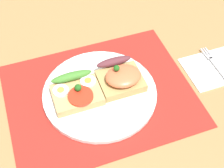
% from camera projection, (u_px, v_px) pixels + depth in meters
% --- Properties ---
extents(ground_plane, '(1.20, 0.90, 0.03)m').
position_uv_depth(ground_plane, '(100.00, 99.00, 0.77)').
color(ground_plane, olive).
extents(placemat, '(0.42, 0.34, 0.00)m').
position_uv_depth(placemat, '(100.00, 95.00, 0.75)').
color(placemat, maroon).
rests_on(placemat, ground_plane).
extents(plate, '(0.26, 0.26, 0.01)m').
position_uv_depth(plate, '(100.00, 93.00, 0.75)').
color(plate, white).
rests_on(plate, placemat).
extents(sandwich_egg_tomato, '(0.11, 0.10, 0.04)m').
position_uv_depth(sandwich_egg_tomato, '(77.00, 93.00, 0.72)').
color(sandwich_egg_tomato, tan).
rests_on(sandwich_egg_tomato, plate).
extents(sandwich_salmon, '(0.10, 0.10, 0.06)m').
position_uv_depth(sandwich_salmon, '(121.00, 76.00, 0.75)').
color(sandwich_salmon, '#A58C51').
rests_on(sandwich_salmon, plate).
extents(napkin, '(0.15, 0.11, 0.01)m').
position_uv_depth(napkin, '(215.00, 68.00, 0.81)').
color(napkin, white).
rests_on(napkin, ground_plane).
extents(fork, '(0.02, 0.14, 0.00)m').
position_uv_depth(fork, '(216.00, 65.00, 0.81)').
color(fork, '#B7B7BC').
rests_on(fork, napkin).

